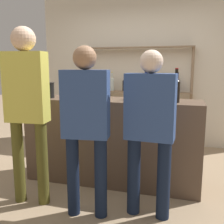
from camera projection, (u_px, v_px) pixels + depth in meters
ground_plane at (112, 180)px, 3.34m from camera, size 16.00×16.00×0.00m
bar_counter at (112, 141)px, 3.25m from camera, size 2.13×0.52×1.04m
back_wall at (139, 68)px, 4.85m from camera, size 3.73×0.12×2.80m
back_shelf at (138, 81)px, 4.72m from camera, size 1.95×0.18×1.77m
counter_bottle_0 at (176, 89)px, 2.86m from camera, size 0.09×0.09×0.37m
counter_bottle_1 at (146, 88)px, 3.17m from camera, size 0.08×0.08×0.34m
counter_bottle_2 at (135, 90)px, 3.06m from camera, size 0.08×0.08×0.31m
counter_bottle_3 at (104, 90)px, 3.01m from camera, size 0.08×0.08×0.32m
wine_glass at (129, 91)px, 3.16m from camera, size 0.07×0.07×0.14m
ice_bucket at (47, 90)px, 3.29m from camera, size 0.18×0.18×0.19m
cork_jar at (103, 94)px, 3.17m from camera, size 0.14×0.14×0.13m
customer_center at (86, 120)px, 2.41m from camera, size 0.45×0.24×1.62m
customer_left at (27, 101)px, 2.63m from camera, size 0.44×0.24×1.82m
customer_right at (150, 123)px, 2.41m from camera, size 0.46×0.23×1.58m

